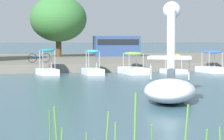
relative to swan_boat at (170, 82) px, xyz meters
name	(u,v)px	position (x,y,z in m)	size (l,w,h in m)	color
shore_bank_far	(46,61)	(-3.09, 25.32, -0.40)	(120.38, 22.37, 0.57)	#6B665B
swan_boat	(170,82)	(0.00, 0.00, 0.00)	(2.81, 3.73, 3.55)	white
pedal_boat_teal	(47,67)	(-3.57, 12.82, -0.20)	(1.39, 1.92, 1.61)	white
pedal_boat_cyan	(93,68)	(-0.82, 12.43, -0.28)	(1.17, 2.02, 1.54)	white
pedal_boat_lime	(133,67)	(1.78, 12.65, -0.26)	(1.56, 2.53, 1.38)	white
pedal_boat_yellow	(174,67)	(4.41, 12.53, -0.27)	(1.41, 1.90, 1.26)	white
pedal_boat_blue	(212,66)	(7.14, 12.77, -0.26)	(1.54, 2.42, 1.44)	white
tree_broadleaf_right	(58,19)	(-1.80, 27.20, 3.39)	(6.78, 7.08, 5.65)	#4C3823
bicycle_parked	(39,58)	(-3.94, 16.55, 0.21)	(1.57, 0.48, 0.65)	black
parked_van	(116,45)	(3.75, 27.46, 0.93)	(4.33, 2.02, 1.94)	navy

